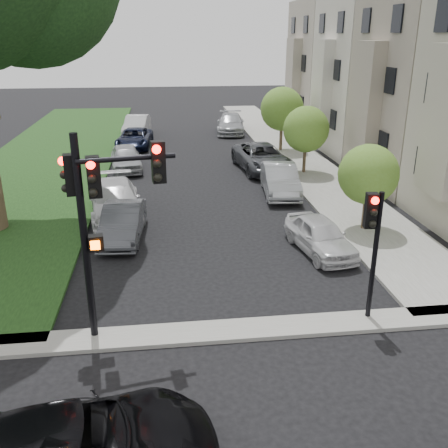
{
  "coord_description": "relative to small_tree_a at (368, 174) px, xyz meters",
  "views": [
    {
      "loc": [
        -1.79,
        -9.43,
        7.55
      ],
      "look_at": [
        0.0,
        5.0,
        2.0
      ],
      "focal_mm": 40.0,
      "sensor_mm": 36.0,
      "label": 1
    }
  ],
  "objects": [
    {
      "name": "ground",
      "position": [
        -6.2,
        -8.76,
        -2.38
      ],
      "size": [
        140.0,
        140.0,
        0.0
      ],
      "primitive_type": "plane",
      "color": "black",
      "rests_on": "ground"
    },
    {
      "name": "grass_strip",
      "position": [
        -15.2,
        15.24,
        -2.32
      ],
      "size": [
        8.0,
        44.0,
        0.12
      ],
      "primitive_type": "cube",
      "color": "black",
      "rests_on": "ground"
    },
    {
      "name": "sidewalk_right",
      "position": [
        0.55,
        15.24,
        -2.32
      ],
      "size": [
        3.5,
        44.0,
        0.12
      ],
      "primitive_type": "cube",
      "color": "gray",
      "rests_on": "ground"
    },
    {
      "name": "sidewalk_cross",
      "position": [
        -6.2,
        -6.76,
        -2.32
      ],
      "size": [
        60.0,
        1.0,
        0.12
      ],
      "primitive_type": "cube",
      "color": "gray",
      "rests_on": "ground"
    },
    {
      "name": "house_b",
      "position": [
        6.25,
        6.74,
        4.56
      ],
      "size": [
        7.7,
        7.55,
        15.97
      ],
      "color": "gray",
      "rests_on": "ground"
    },
    {
      "name": "house_c",
      "position": [
        6.25,
        14.24,
        4.56
      ],
      "size": [
        7.7,
        7.55,
        15.97
      ],
      "color": "silver",
      "rests_on": "ground"
    },
    {
      "name": "house_d",
      "position": [
        6.25,
        21.74,
        4.56
      ],
      "size": [
        7.7,
        7.55,
        15.97
      ],
      "color": "gray",
      "rests_on": "ground"
    },
    {
      "name": "small_tree_a",
      "position": [
        0.0,
        0.0,
        0.0
      ],
      "size": [
        2.38,
        2.38,
        3.57
      ],
      "color": "brown",
      "rests_on": "ground"
    },
    {
      "name": "small_tree_b",
      "position": [
        0.0,
        8.93,
        0.19
      ],
      "size": [
        2.57,
        2.57,
        3.86
      ],
      "color": "brown",
      "rests_on": "ground"
    },
    {
      "name": "small_tree_c",
      "position": [
        0.0,
        14.8,
        0.5
      ],
      "size": [
        2.89,
        2.89,
        4.33
      ],
      "color": "brown",
      "rests_on": "ground"
    },
    {
      "name": "traffic_signal_main",
      "position": [
        -9.57,
        -6.52,
        1.39
      ],
      "size": [
        2.67,
        0.7,
        5.45
      ],
      "color": "black",
      "rests_on": "ground"
    },
    {
      "name": "traffic_signal_secondary",
      "position": [
        -2.59,
        -6.57,
        0.25
      ],
      "size": [
        0.49,
        0.39,
        3.77
      ],
      "color": "black",
      "rests_on": "ground"
    },
    {
      "name": "car_parked_0",
      "position": [
        -2.42,
        -1.87,
        -1.72
      ],
      "size": [
        2.11,
        4.02,
        1.31
      ],
      "primitive_type": "imported",
      "rotation": [
        0.0,
        0.0,
        0.15
      ],
      "color": "silver",
      "rests_on": "ground"
    },
    {
      "name": "car_parked_1",
      "position": [
        -2.26,
        5.29,
        -1.62
      ],
      "size": [
        2.01,
        4.7,
        1.5
      ],
      "primitive_type": "imported",
      "rotation": [
        0.0,
        0.0,
        -0.09
      ],
      "color": "#999BA0",
      "rests_on": "ground"
    },
    {
      "name": "car_parked_2",
      "position": [
        -2.25,
        10.0,
        -1.6
      ],
      "size": [
        3.11,
        5.79,
        1.55
      ],
      "primitive_type": "imported",
      "rotation": [
        0.0,
        0.0,
        0.1
      ],
      "color": "#3F4247",
      "rests_on": "ground"
    },
    {
      "name": "car_parked_4",
      "position": [
        -2.46,
        22.08,
        -1.61
      ],
      "size": [
        2.82,
        5.5,
        1.53
      ],
      "primitive_type": "imported",
      "rotation": [
        0.0,
        0.0,
        -0.13
      ],
      "color": "#999BA0",
      "rests_on": "ground"
    },
    {
      "name": "car_parked_5",
      "position": [
        -9.68,
        0.33,
        -1.69
      ],
      "size": [
        1.75,
        4.26,
        1.37
      ],
      "primitive_type": "imported",
      "rotation": [
        0.0,
        0.0,
        -0.07
      ],
      "color": "#3F4247",
      "rests_on": "ground"
    },
    {
      "name": "car_parked_6",
      "position": [
        -10.16,
        2.98,
        -1.62
      ],
      "size": [
        2.72,
        5.4,
        1.51
      ],
      "primitive_type": "imported",
      "rotation": [
        0.0,
        0.0,
        0.12
      ],
      "color": "silver",
      "rests_on": "ground"
    },
    {
      "name": "car_parked_7",
      "position": [
        -10.18,
        11.13,
        -1.64
      ],
      "size": [
        2.19,
        4.46,
        1.46
      ],
      "primitive_type": "imported",
      "rotation": [
        0.0,
        0.0,
        0.11
      ],
      "color": "#999BA0",
      "rests_on": "ground"
    },
    {
      "name": "car_parked_8",
      "position": [
        -9.95,
        17.31,
        -1.71
      ],
      "size": [
        2.68,
        5.0,
        1.33
      ],
      "primitive_type": "imported",
      "rotation": [
        0.0,
        0.0,
        -0.1
      ],
      "color": "black",
      "rests_on": "ground"
    },
    {
      "name": "car_parked_9",
      "position": [
        -9.95,
        21.72,
        -1.59
      ],
      "size": [
        2.2,
        4.94,
        1.58
      ],
      "primitive_type": "imported",
      "rotation": [
        0.0,
        0.0,
        -0.11
      ],
      "color": "silver",
      "rests_on": "ground"
    }
  ]
}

